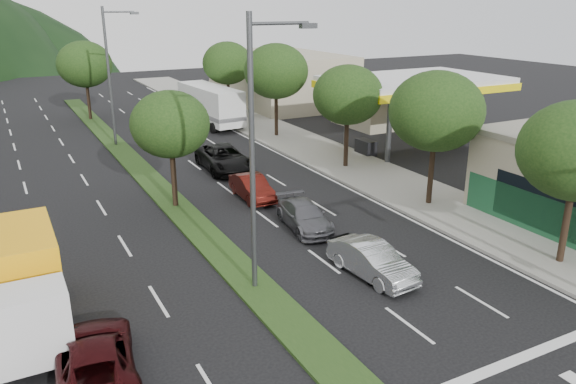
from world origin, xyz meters
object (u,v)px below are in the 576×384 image
tree_med_far (85,64)px  streetlight_mid (111,70)px  tree_r_c (348,95)px  motorhome (210,105)px  sedan_silver (372,261)px  car_queue_c (252,187)px  streetlight_near (257,144)px  car_queue_d (224,158)px  tree_med_near (170,124)px  car_queue_a (365,256)px  tree_r_e (227,63)px  suv_maroon (95,359)px  tree_r_d (276,71)px  tree_r_b (436,111)px  car_queue_b (304,216)px  box_truck (25,286)px

tree_med_far → streetlight_mid: size_ratio=0.69×
tree_r_c → motorhome: 17.36m
streetlight_mid → sedan_silver: bearing=-80.8°
car_queue_c → streetlight_mid: bearing=106.5°
streetlight_near → car_queue_d: 16.70m
tree_med_near → car_queue_a: (4.58, -10.67, -3.81)m
tree_med_far → car_queue_c: 27.34m
tree_r_e → suv_maroon: 39.54m
suv_maroon → tree_r_d: bearing=-119.5°
tree_med_far → car_queue_a: size_ratio=1.91×
sedan_silver → suv_maroon: bearing=-177.1°
streetlight_near → streetlight_mid: (0.00, 25.00, 0.00)m
tree_r_b → car_queue_a: bearing=-147.8°
suv_maroon → car_queue_c: suv_maroon is taller
car_queue_a → car_queue_d: car_queue_d is taller
streetlight_mid → car_queue_a: size_ratio=2.75×
tree_r_e → tree_med_far: tree_med_far is taller
sedan_silver → car_queue_c: sedan_silver is taller
streetlight_near → car_queue_c: (3.93, 9.33, -4.94)m
tree_r_d → sedan_silver: tree_r_d is taller
sedan_silver → suv_maroon: suv_maroon is taller
tree_med_near → car_queue_b: size_ratio=1.41×
streetlight_near → car_queue_a: 6.65m
car_queue_b → tree_med_far: bearing=106.0°
tree_r_e → tree_med_near: tree_r_e is taller
tree_r_b → tree_med_far: size_ratio=1.00×
streetlight_mid → sedan_silver: (4.27, -26.26, -4.91)m
tree_r_b → streetlight_mid: bearing=119.3°
car_queue_a → motorhome: size_ratio=0.41×
suv_maroon → car_queue_b: size_ratio=1.14×
car_queue_c → motorhome: (4.87, 19.52, 1.14)m
tree_r_e → car_queue_d: (-7.15, -16.70, -4.12)m
tree_r_c → tree_r_d: bearing=90.0°
car_queue_a → car_queue_c: bearing=89.5°
tree_med_near → car_queue_a: bearing=-66.8°
tree_r_c → car_queue_a: bearing=-120.4°
tree_r_d → car_queue_d: (-7.15, -6.70, -4.41)m
tree_r_c → motorhome: bearing=100.1°
streetlight_mid → box_truck: 25.45m
tree_r_b → box_truck: size_ratio=1.09×
tree_med_far → car_queue_c: (4.13, -26.67, -4.36)m
streetlight_mid → car_queue_a: (4.37, -25.67, -4.96)m
tree_r_b → streetlight_mid: streetlight_mid is taller
tree_r_c → motorhome: (-3.00, 16.85, -2.96)m
car_queue_a → car_queue_b: bearing=86.8°
tree_r_b → tree_r_e: size_ratio=1.03×
tree_r_e → streetlight_near: size_ratio=0.67×
streetlight_mid → box_truck: streetlight_mid is taller
tree_r_b → car_queue_b: tree_r_b is taller
tree_r_b → tree_r_e: tree_r_b is taller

